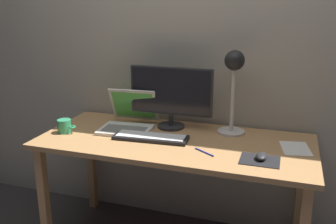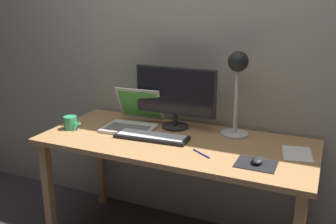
{
  "view_description": "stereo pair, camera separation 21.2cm",
  "coord_description": "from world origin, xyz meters",
  "px_view_note": "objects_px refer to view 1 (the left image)",
  "views": [
    {
      "loc": [
        0.6,
        -1.99,
        1.53
      ],
      "look_at": [
        -0.03,
        -0.05,
        0.92
      ],
      "focal_mm": 40.15,
      "sensor_mm": 36.0,
      "label": 1
    },
    {
      "loc": [
        0.8,
        -1.91,
        1.53
      ],
      "look_at": [
        -0.03,
        -0.05,
        0.92
      ],
      "focal_mm": 40.15,
      "sensor_mm": 36.0,
      "label": 2
    }
  ],
  "objects_px": {
    "mouse": "(261,156)",
    "keyboard_main": "(151,137)",
    "monitor": "(171,94)",
    "laptop": "(130,118)",
    "pen": "(204,152)",
    "desk_lamp": "(234,77)",
    "coffee_mug": "(65,126)"
  },
  "relations": [
    {
      "from": "mouse",
      "to": "keyboard_main",
      "type": "bearing_deg",
      "value": 170.95
    },
    {
      "from": "monitor",
      "to": "laptop",
      "type": "height_order",
      "value": "monitor"
    },
    {
      "from": "monitor",
      "to": "pen",
      "type": "bearing_deg",
      "value": -49.29
    },
    {
      "from": "keyboard_main",
      "to": "mouse",
      "type": "xyz_separation_m",
      "value": [
        0.64,
        -0.1,
        0.01
      ]
    },
    {
      "from": "pen",
      "to": "desk_lamp",
      "type": "bearing_deg",
      "value": 76.55
    },
    {
      "from": "laptop",
      "to": "mouse",
      "type": "xyz_separation_m",
      "value": [
        0.85,
        -0.26,
        -0.05
      ]
    },
    {
      "from": "mouse",
      "to": "laptop",
      "type": "bearing_deg",
      "value": 162.78
    },
    {
      "from": "coffee_mug",
      "to": "keyboard_main",
      "type": "bearing_deg",
      "value": 5.56
    },
    {
      "from": "laptop",
      "to": "mouse",
      "type": "relative_size",
      "value": 3.81
    },
    {
      "from": "monitor",
      "to": "keyboard_main",
      "type": "distance_m",
      "value": 0.32
    },
    {
      "from": "monitor",
      "to": "desk_lamp",
      "type": "relative_size",
      "value": 1.04
    },
    {
      "from": "desk_lamp",
      "to": "monitor",
      "type": "bearing_deg",
      "value": -177.74
    },
    {
      "from": "monitor",
      "to": "laptop",
      "type": "distance_m",
      "value": 0.31
    },
    {
      "from": "monitor",
      "to": "mouse",
      "type": "bearing_deg",
      "value": -30.08
    },
    {
      "from": "mouse",
      "to": "pen",
      "type": "relative_size",
      "value": 0.69
    },
    {
      "from": "monitor",
      "to": "coffee_mug",
      "type": "distance_m",
      "value": 0.69
    },
    {
      "from": "coffee_mug",
      "to": "pen",
      "type": "bearing_deg",
      "value": -3.23
    },
    {
      "from": "coffee_mug",
      "to": "pen",
      "type": "relative_size",
      "value": 0.84
    },
    {
      "from": "mouse",
      "to": "desk_lamp",
      "type": "bearing_deg",
      "value": 120.44
    },
    {
      "from": "monitor",
      "to": "keyboard_main",
      "type": "relative_size",
      "value": 1.18
    },
    {
      "from": "monitor",
      "to": "pen",
      "type": "relative_size",
      "value": 3.79
    },
    {
      "from": "coffee_mug",
      "to": "laptop",
      "type": "bearing_deg",
      "value": 32.04
    },
    {
      "from": "mouse",
      "to": "coffee_mug",
      "type": "height_order",
      "value": "coffee_mug"
    },
    {
      "from": "keyboard_main",
      "to": "coffee_mug",
      "type": "height_order",
      "value": "coffee_mug"
    },
    {
      "from": "keyboard_main",
      "to": "pen",
      "type": "relative_size",
      "value": 3.2
    },
    {
      "from": "mouse",
      "to": "monitor",
      "type": "bearing_deg",
      "value": 149.92
    },
    {
      "from": "pen",
      "to": "monitor",
      "type": "bearing_deg",
      "value": 130.71
    },
    {
      "from": "monitor",
      "to": "laptop",
      "type": "relative_size",
      "value": 1.45
    },
    {
      "from": "coffee_mug",
      "to": "pen",
      "type": "distance_m",
      "value": 0.9
    },
    {
      "from": "laptop",
      "to": "pen",
      "type": "xyz_separation_m",
      "value": [
        0.55,
        -0.26,
        -0.06
      ]
    },
    {
      "from": "desk_lamp",
      "to": "pen",
      "type": "relative_size",
      "value": 3.64
    },
    {
      "from": "keyboard_main",
      "to": "mouse",
      "type": "relative_size",
      "value": 4.67
    }
  ]
}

